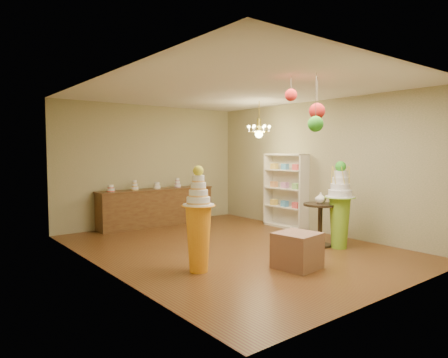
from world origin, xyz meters
TOP-DOWN VIEW (x-y plane):
  - floor at (0.00, 0.00)m, footprint 6.50×6.50m
  - ceiling at (0.00, 0.00)m, footprint 6.50×6.50m
  - wall_back at (0.00, 3.25)m, footprint 5.00×0.04m
  - wall_front at (0.00, -3.25)m, footprint 5.00×0.04m
  - wall_left at (-2.50, 0.00)m, footprint 0.04×6.50m
  - wall_right at (2.50, 0.00)m, footprint 0.04×6.50m
  - pedestal_green at (1.59, -1.30)m, footprint 0.71×0.71m
  - pedestal_orange at (-1.38, -0.87)m, footprint 0.61×0.61m
  - burlap_riser at (-0.04, -1.68)m, footprint 0.70×0.70m
  - sideboard at (0.00, 2.97)m, footprint 3.04×0.54m
  - shelving_unit at (2.34, 0.80)m, footprint 0.33×1.20m
  - round_table at (1.42, -0.97)m, footprint 0.72×0.72m
  - vase at (1.42, -0.97)m, footprint 0.25×0.25m
  - pom_red_left at (0.18, -1.85)m, footprint 0.25×0.25m
  - pom_green_mid at (-0.12, -2.07)m, footprint 0.23×0.23m
  - pom_red_right at (-0.23, -1.69)m, footprint 0.19×0.19m
  - chandelier at (1.52, 0.88)m, footprint 0.70×0.70m

SIDE VIEW (x-z plane):
  - floor at x=0.00m, z-range 0.00..0.00m
  - burlap_riser at x=-0.04m, z-range 0.00..0.57m
  - sideboard at x=0.00m, z-range -0.10..1.06m
  - round_table at x=1.42m, z-range 0.12..0.96m
  - pedestal_orange at x=-1.38m, z-range -0.16..1.48m
  - pedestal_green at x=1.59m, z-range -0.12..1.55m
  - shelving_unit at x=2.34m, z-range 0.00..1.80m
  - vase at x=1.42m, z-range 0.84..1.06m
  - wall_back at x=0.00m, z-range 0.00..3.00m
  - wall_front at x=0.00m, z-range 0.00..3.00m
  - wall_left at x=-2.50m, z-range 0.00..3.00m
  - wall_right at x=2.50m, z-range 0.00..3.00m
  - pom_green_mid at x=-0.12m, z-range 1.83..2.69m
  - chandelier at x=1.52m, z-range 1.88..2.73m
  - pom_red_left at x=0.18m, z-range 2.16..2.80m
  - pom_red_right at x=-0.23m, z-range 2.52..2.90m
  - ceiling at x=0.00m, z-range 3.00..3.00m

